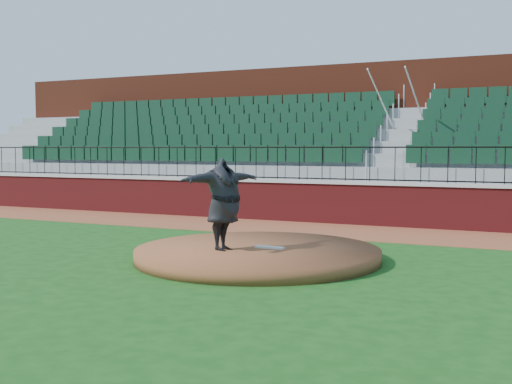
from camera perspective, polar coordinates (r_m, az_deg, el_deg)
ground at (r=12.71m, az=-2.90°, el=-6.29°), size 90.00×90.00×0.00m
warning_track at (r=17.60m, az=5.42°, el=-3.40°), size 34.00×3.20×0.01m
field_wall at (r=19.04m, az=7.06°, el=-1.06°), size 34.00×0.35×1.20m
wall_cap at (r=19.00m, az=7.08°, el=0.90°), size 34.00×0.45×0.10m
wall_railing at (r=18.97m, az=7.09°, el=2.56°), size 34.00×0.05×1.00m
seating_stands at (r=21.58m, az=9.36°, el=4.03°), size 34.00×5.10×4.60m
concourse_wall at (r=24.29m, az=11.18°, el=5.06°), size 34.00×0.50×5.50m
pitchers_mound at (r=12.78m, az=0.14°, el=-5.66°), size 4.97×4.97×0.25m
pitching_rubber at (r=12.70m, az=1.24°, el=-5.05°), size 0.61×0.16×0.04m
pitcher at (r=12.38m, az=-2.95°, el=-1.13°), size 1.08×2.32×1.83m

